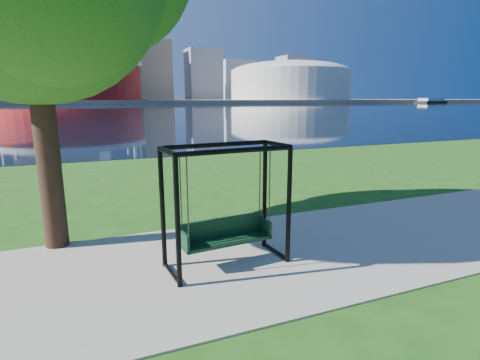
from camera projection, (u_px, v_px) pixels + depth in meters
ground at (241, 248)px, 7.23m from camera, size 900.00×900.00×0.00m
path at (252, 257)px, 6.77m from camera, size 120.00×4.00×0.03m
river at (95, 109)px, 99.43m from camera, size 900.00×180.00×0.02m
far_bank at (87, 101)px, 283.63m from camera, size 900.00×228.00×2.00m
stadium at (68, 78)px, 212.92m from camera, size 83.00×83.00×32.00m
arena at (290, 80)px, 266.31m from camera, size 84.00×84.00×26.56m
skyline at (77, 54)px, 286.72m from camera, size 392.00×66.00×96.50m
swing at (226, 209)px, 6.30m from camera, size 2.11×1.05×2.10m
barge at (431, 101)px, 249.61m from camera, size 31.78×16.93×3.07m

